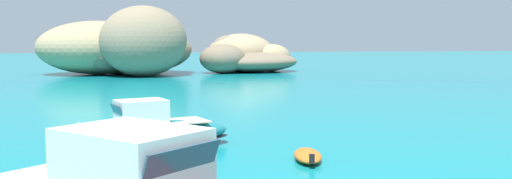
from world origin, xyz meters
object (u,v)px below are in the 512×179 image
islet_large (123,49)px  motorboat_teal (149,133)px  islet_small (244,56)px  dinghy_tender (308,156)px

islet_large → motorboat_teal: 55.52m
islet_small → islet_large: bearing=-169.0°
islet_large → islet_small: bearing=11.0°
islet_large → motorboat_teal: bearing=-86.3°
dinghy_tender → islet_large: bearing=99.6°
islet_small → motorboat_teal: islet_small is taller
islet_small → motorboat_teal: (-14.67, -58.87, -1.63)m
islet_large → motorboat_teal: (3.59, -55.33, -2.85)m
islet_large → islet_small: 18.64m
islet_small → dinghy_tender: (-8.29, -62.45, -2.17)m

